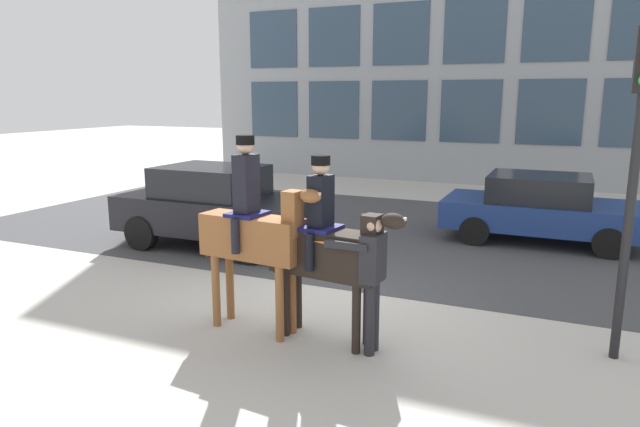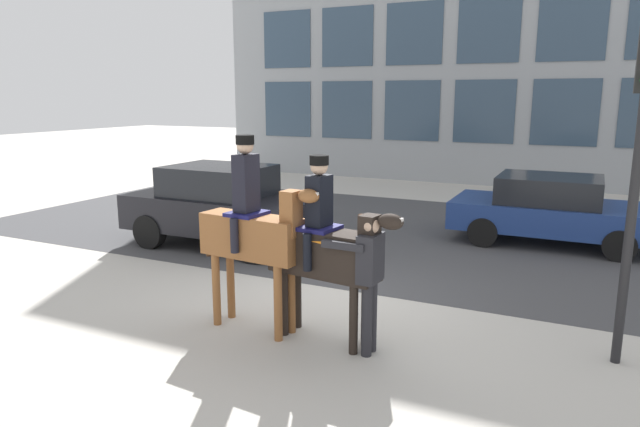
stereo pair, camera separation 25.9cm
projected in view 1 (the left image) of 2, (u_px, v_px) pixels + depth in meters
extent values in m
plane|color=beige|center=(326.00, 299.00, 8.94)|extent=(80.00, 80.00, 0.00)
cube|color=#444447|center=(406.00, 233.00, 13.20)|extent=(20.59, 8.50, 0.01)
cube|color=#33475B|center=(274.00, 109.00, 22.98)|extent=(2.07, 0.02, 2.17)
cube|color=#33475B|center=(333.00, 110.00, 21.96)|extent=(2.07, 0.02, 2.17)
cube|color=#33475B|center=(399.00, 111.00, 20.94)|extent=(2.07, 0.02, 2.17)
cube|color=#33475B|center=(470.00, 111.00, 19.92)|extent=(2.07, 0.02, 2.17)
cube|color=#33475B|center=(550.00, 112.00, 18.90)|extent=(2.07, 0.02, 2.17)
cube|color=#33475B|center=(638.00, 113.00, 17.88)|extent=(2.07, 0.02, 2.17)
cube|color=#33475B|center=(273.00, 39.00, 22.43)|extent=(2.07, 0.02, 2.17)
cube|color=#33475B|center=(334.00, 37.00, 21.41)|extent=(2.07, 0.02, 2.17)
cube|color=#33475B|center=(401.00, 34.00, 20.39)|extent=(2.07, 0.02, 2.17)
cube|color=#33475B|center=(474.00, 31.00, 19.37)|extent=(2.07, 0.02, 2.17)
cube|color=#33475B|center=(557.00, 27.00, 18.35)|extent=(2.07, 0.02, 2.17)
cube|color=brown|center=(252.00, 237.00, 7.54)|extent=(1.48, 0.57, 0.57)
cylinder|color=brown|center=(292.00, 297.00, 7.58)|extent=(0.11, 0.11, 1.02)
cylinder|color=brown|center=(280.00, 304.00, 7.32)|extent=(0.11, 0.11, 1.02)
cylinder|color=brown|center=(230.00, 284.00, 8.08)|extent=(0.11, 0.11, 1.02)
cylinder|color=brown|center=(216.00, 291.00, 7.81)|extent=(0.11, 0.11, 1.02)
cube|color=brown|center=(293.00, 214.00, 7.16)|extent=(0.22, 0.26, 0.58)
cube|color=#382314|center=(285.00, 211.00, 7.21)|extent=(0.05, 0.08, 0.53)
ellipsoid|color=brown|center=(311.00, 196.00, 6.99)|extent=(0.31, 0.22, 0.18)
cube|color=silver|center=(317.00, 195.00, 6.94)|extent=(0.11, 0.06, 0.07)
cylinder|color=#382314|center=(208.00, 238.00, 7.92)|extent=(0.09, 0.09, 0.55)
cube|color=#14144C|center=(247.00, 214.00, 7.51)|extent=(0.47, 0.52, 0.05)
cube|color=black|center=(246.00, 183.00, 7.43)|extent=(0.25, 0.34, 0.75)
sphere|color=#D1A889|center=(245.00, 146.00, 7.33)|extent=(0.22, 0.22, 0.22)
cylinder|color=black|center=(245.00, 140.00, 7.31)|extent=(0.24, 0.24, 0.12)
cylinder|color=black|center=(259.00, 228.00, 7.79)|extent=(0.11, 0.11, 0.45)
cylinder|color=black|center=(235.00, 236.00, 7.33)|extent=(0.11, 0.11, 0.45)
cube|color=black|center=(326.00, 253.00, 7.23)|extent=(1.51, 0.62, 0.59)
cylinder|color=black|center=(367.00, 311.00, 7.24)|extent=(0.11, 0.11, 0.88)
cylinder|color=black|center=(356.00, 319.00, 6.98)|extent=(0.11, 0.11, 0.88)
cylinder|color=black|center=(298.00, 297.00, 7.77)|extent=(0.11, 0.11, 0.88)
cylinder|color=black|center=(285.00, 304.00, 7.51)|extent=(0.11, 0.11, 0.88)
cube|color=black|center=(372.00, 234.00, 6.84)|extent=(0.23, 0.27, 0.47)
cube|color=#382314|center=(363.00, 231.00, 6.90)|extent=(0.05, 0.08, 0.43)
ellipsoid|color=black|center=(394.00, 221.00, 6.66)|extent=(0.34, 0.24, 0.19)
cube|color=silver|center=(401.00, 220.00, 6.61)|extent=(0.12, 0.06, 0.08)
cylinder|color=#382314|center=(276.00, 252.00, 7.64)|extent=(0.09, 0.09, 0.55)
cube|color=#14144C|center=(321.00, 228.00, 7.20)|extent=(0.50, 0.53, 0.05)
cube|color=black|center=(321.00, 201.00, 7.13)|extent=(0.26, 0.34, 0.64)
sphere|color=#D1A889|center=(321.00, 166.00, 7.04)|extent=(0.22, 0.22, 0.22)
cylinder|color=black|center=(321.00, 160.00, 7.03)|extent=(0.24, 0.24, 0.12)
cylinder|color=black|center=(331.00, 243.00, 7.48)|extent=(0.11, 0.11, 0.47)
cylinder|color=black|center=(310.00, 252.00, 7.03)|extent=(0.11, 0.11, 0.47)
cylinder|color=#232328|center=(370.00, 319.00, 6.93)|extent=(0.13, 0.13, 0.93)
cylinder|color=#232328|center=(374.00, 315.00, 7.07)|extent=(0.13, 0.13, 0.93)
cube|color=#232328|center=(373.00, 257.00, 6.85)|extent=(0.23, 0.41, 0.59)
sphere|color=#D1A889|center=(374.00, 225.00, 6.77)|extent=(0.20, 0.20, 0.20)
cube|color=#232328|center=(346.00, 245.00, 6.77)|extent=(0.55, 0.10, 0.09)
cone|color=orange|center=(320.00, 242.00, 6.91)|extent=(0.18, 0.05, 0.04)
cube|color=black|center=(216.00, 213.00, 11.95)|extent=(4.06, 1.91, 0.72)
cube|color=black|center=(211.00, 181.00, 11.86)|extent=(2.03, 1.68, 0.62)
cylinder|color=black|center=(247.00, 246.00, 10.74)|extent=(0.72, 0.23, 0.72)
cylinder|color=black|center=(289.00, 226.00, 12.32)|extent=(0.72, 0.23, 0.72)
cylinder|color=black|center=(141.00, 233.00, 11.74)|extent=(0.72, 0.23, 0.72)
cylinder|color=black|center=(193.00, 217.00, 13.31)|extent=(0.72, 0.23, 0.72)
cube|color=navy|center=(542.00, 214.00, 12.37)|extent=(4.14, 1.97, 0.58)
cube|color=black|center=(539.00, 188.00, 12.30)|extent=(2.07, 1.73, 0.57)
cylinder|color=black|center=(609.00, 243.00, 11.11)|extent=(0.62, 0.24, 0.62)
cylinder|color=black|center=(605.00, 224.00, 12.74)|extent=(0.62, 0.24, 0.62)
cylinder|color=black|center=(475.00, 231.00, 12.12)|extent=(0.62, 0.24, 0.62)
cylinder|color=black|center=(487.00, 215.00, 13.75)|extent=(0.62, 0.24, 0.62)
cylinder|color=black|center=(627.00, 232.00, 6.63)|extent=(0.11, 0.11, 3.15)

